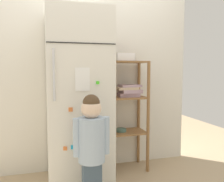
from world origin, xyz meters
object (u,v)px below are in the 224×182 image
object	(u,v)px
child_standing	(92,139)
fruit_bin	(124,58)
pantry_shelf_unit	(128,102)
refrigerator	(78,98)

from	to	relation	value
child_standing	fruit_bin	distance (m)	1.11
child_standing	fruit_bin	world-z (taller)	fruit_bin
child_standing	pantry_shelf_unit	xyz separation A→B (m)	(0.56, 0.65, 0.21)
pantry_shelf_unit	refrigerator	bearing A→B (deg)	-166.18
child_standing	pantry_shelf_unit	distance (m)	0.88
refrigerator	pantry_shelf_unit	distance (m)	0.62
pantry_shelf_unit	fruit_bin	size ratio (longest dim) A/B	5.91
refrigerator	child_standing	size ratio (longest dim) A/B	1.82
fruit_bin	refrigerator	bearing A→B (deg)	-164.05
pantry_shelf_unit	fruit_bin	bearing A→B (deg)	162.44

